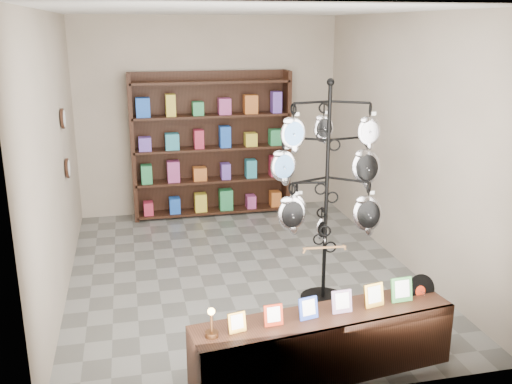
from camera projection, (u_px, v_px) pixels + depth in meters
ground at (242, 272)px, 6.86m from camera, size 5.00×5.00×0.00m
room_envelope at (241, 119)px, 6.34m from camera, size 5.00×5.00×5.00m
display_tree at (327, 178)px, 5.78m from camera, size 1.21×1.14×2.36m
front_shelf at (324, 344)px, 4.78m from camera, size 2.29×0.75×0.79m
back_shelving at (212, 149)px, 8.72m from camera, size 2.42×0.36×2.20m
wall_clocks at (65, 144)px, 6.77m from camera, size 0.03×0.24×0.84m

